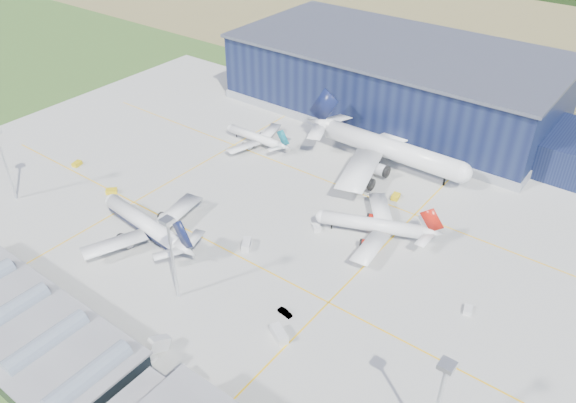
% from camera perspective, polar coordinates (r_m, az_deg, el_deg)
% --- Properties ---
extents(ground, '(600.00, 600.00, 0.00)m').
position_cam_1_polar(ground, '(160.39, -5.82, -2.14)').
color(ground, '#324E1D').
rests_on(ground, ground).
extents(apron, '(220.00, 160.00, 0.08)m').
position_cam_1_polar(apron, '(166.35, -3.52, -0.51)').
color(apron, '#969691').
rests_on(apron, ground).
extents(farmland, '(600.00, 220.00, 0.01)m').
position_cam_1_polar(farmland, '(338.99, 20.93, 15.85)').
color(farmland, olive).
rests_on(farmland, ground).
extents(hangar, '(145.00, 62.00, 26.10)m').
position_cam_1_polar(hangar, '(223.00, 11.41, 11.68)').
color(hangar, '#101736').
rests_on(hangar, ground).
extents(glass_concourse, '(78.00, 23.00, 8.60)m').
position_cam_1_polar(glass_concourse, '(136.85, -25.45, -11.64)').
color(glass_concourse, black).
rests_on(glass_concourse, ground).
extents(light_mast_west, '(2.60, 2.60, 23.00)m').
position_cam_1_polar(light_mast_west, '(181.24, -27.06, 4.33)').
color(light_mast_west, silver).
rests_on(light_mast_west, ground).
extents(light_mast_center, '(2.60, 2.60, 23.00)m').
position_cam_1_polar(light_mast_center, '(129.13, -11.83, -4.46)').
color(light_mast_center, silver).
rests_on(light_mast_center, ground).
extents(light_mast_east, '(2.60, 2.60, 23.00)m').
position_cam_1_polar(light_mast_east, '(102.12, 15.21, -18.31)').
color(light_mast_east, silver).
rests_on(light_mast_east, ground).
extents(airliner_navy, '(42.89, 42.12, 12.81)m').
position_cam_1_polar(airliner_navy, '(156.05, -14.48, -1.45)').
color(airliner_navy, white).
rests_on(airliner_navy, ground).
extents(airliner_red, '(45.39, 44.96, 11.48)m').
position_cam_1_polar(airliner_red, '(153.07, 8.57, -1.72)').
color(airliner_red, white).
rests_on(airliner_red, ground).
extents(airliner_widebody, '(61.82, 60.50, 19.98)m').
position_cam_1_polar(airliner_widebody, '(183.91, 10.57, 6.20)').
color(airliner_widebody, white).
rests_on(airliner_widebody, ground).
extents(airliner_regional, '(28.17, 27.56, 9.18)m').
position_cam_1_polar(airliner_regional, '(197.21, -3.37, 6.99)').
color(airliner_regional, white).
rests_on(airliner_regional, ground).
extents(gse_tug_a, '(2.67, 3.57, 1.33)m').
position_cam_1_polar(gse_tug_a, '(198.55, -20.65, 3.60)').
color(gse_tug_a, gold).
rests_on(gse_tug_a, ground).
extents(gse_tug_b, '(3.87, 3.87, 1.42)m').
position_cam_1_polar(gse_tug_b, '(180.01, -17.49, 1.01)').
color(gse_tug_b, gold).
rests_on(gse_tug_b, ground).
extents(gse_van_a, '(5.67, 4.44, 2.27)m').
position_cam_1_polar(gse_van_a, '(126.65, -0.91, -13.33)').
color(gse_van_a, silver).
rests_on(gse_van_a, ground).
extents(gse_cart_a, '(2.53, 3.21, 1.23)m').
position_cam_1_polar(gse_cart_a, '(138.93, 17.82, -10.45)').
color(gse_cart_a, silver).
rests_on(gse_cart_a, ground).
extents(gse_van_b, '(4.26, 5.03, 2.12)m').
position_cam_1_polar(gse_van_b, '(150.32, -4.24, -4.38)').
color(gse_van_b, silver).
rests_on(gse_van_b, ground).
extents(gse_tug_c, '(2.57, 3.59, 1.45)m').
position_cam_1_polar(gse_tug_c, '(172.21, 10.87, 0.48)').
color(gse_tug_c, gold).
rests_on(gse_tug_c, ground).
extents(gse_cart_b, '(3.63, 3.58, 1.33)m').
position_cam_1_polar(gse_cart_b, '(156.75, 2.91, -2.65)').
color(gse_cart_b, silver).
rests_on(gse_cart_b, ground).
extents(gse_van_c, '(4.98, 2.87, 2.26)m').
position_cam_1_polar(gse_van_c, '(121.11, -10.32, -17.07)').
color(gse_van_c, silver).
rests_on(gse_van_c, ground).
extents(airstair, '(2.48, 5.14, 3.17)m').
position_cam_1_polar(airstair, '(126.65, -12.98, -14.21)').
color(airstair, silver).
rests_on(airstair, ground).
extents(car_a, '(3.25, 1.56, 1.07)m').
position_cam_1_polar(car_a, '(135.95, -18.76, -11.92)').
color(car_a, '#99999E').
rests_on(car_a, ground).
extents(car_b, '(3.94, 1.77, 1.25)m').
position_cam_1_polar(car_b, '(131.89, -0.31, -11.21)').
color(car_b, '#99999E').
rests_on(car_b, ground).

